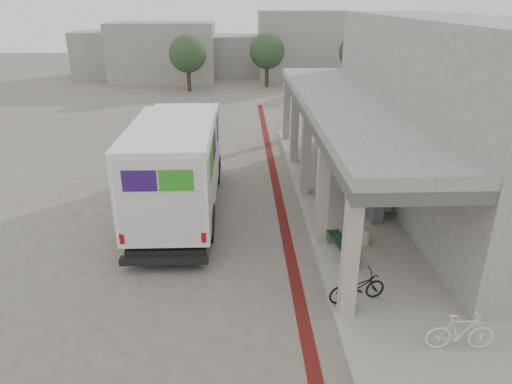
{
  "coord_description": "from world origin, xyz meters",
  "views": [
    {
      "loc": [
        -0.56,
        -13.06,
        7.62
      ],
      "look_at": [
        -0.05,
        1.07,
        1.6
      ],
      "focal_mm": 32.0,
      "sensor_mm": 36.0,
      "label": 1
    }
  ],
  "objects_px": {
    "bench": "(342,246)",
    "bicycle_cream": "(461,332)",
    "bicycle_black": "(357,287)",
    "fedex_truck": "(178,164)",
    "utility_cabinet": "(375,210)"
  },
  "relations": [
    {
      "from": "bench",
      "to": "bicycle_cream",
      "type": "xyz_separation_m",
      "value": [
        1.82,
        -4.27,
        0.17
      ]
    },
    {
      "from": "bench",
      "to": "bicycle_black",
      "type": "xyz_separation_m",
      "value": [
        -0.1,
        -2.35,
        0.11
      ]
    },
    {
      "from": "fedex_truck",
      "to": "bench",
      "type": "distance_m",
      "value": 6.73
    },
    {
      "from": "fedex_truck",
      "to": "bench",
      "type": "bearing_deg",
      "value": -33.21
    },
    {
      "from": "bicycle_cream",
      "to": "bench",
      "type": "bearing_deg",
      "value": 25.01
    },
    {
      "from": "bicycle_black",
      "to": "fedex_truck",
      "type": "bearing_deg",
      "value": 28.68
    },
    {
      "from": "bench",
      "to": "bicycle_black",
      "type": "height_order",
      "value": "bicycle_black"
    },
    {
      "from": "bicycle_black",
      "to": "bicycle_cream",
      "type": "relative_size",
      "value": 1.0
    },
    {
      "from": "bicycle_black",
      "to": "bicycle_cream",
      "type": "height_order",
      "value": "bicycle_cream"
    },
    {
      "from": "utility_cabinet",
      "to": "bicycle_cream",
      "type": "relative_size",
      "value": 0.56
    },
    {
      "from": "bench",
      "to": "bicycle_cream",
      "type": "height_order",
      "value": "bicycle_cream"
    },
    {
      "from": "bench",
      "to": "utility_cabinet",
      "type": "height_order",
      "value": "utility_cabinet"
    },
    {
      "from": "bicycle_black",
      "to": "bicycle_cream",
      "type": "xyz_separation_m",
      "value": [
        1.92,
        -1.91,
        0.06
      ]
    },
    {
      "from": "fedex_truck",
      "to": "bicycle_black",
      "type": "relative_size",
      "value": 5.44
    },
    {
      "from": "fedex_truck",
      "to": "bicycle_black",
      "type": "xyz_separation_m",
      "value": [
        5.37,
        -5.95,
        -1.44
      ]
    }
  ]
}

